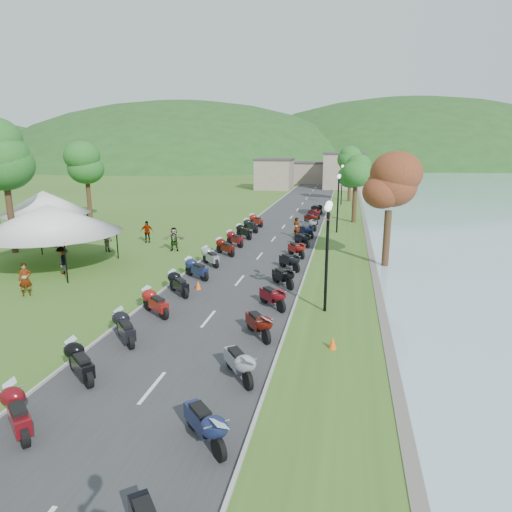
# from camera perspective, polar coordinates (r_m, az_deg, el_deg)

# --- Properties ---
(road) EXTENTS (7.00, 120.00, 0.02)m
(road) POSITION_cam_1_polar(r_m,az_deg,el_deg) (43.20, 3.47, 3.67)
(road) COLOR #353537
(road) RESTS_ON ground
(hills_backdrop) EXTENTS (360.00, 120.00, 76.00)m
(hills_backdrop) POSITION_cam_1_polar(r_m,az_deg,el_deg) (202.37, 9.88, 11.35)
(hills_backdrop) COLOR #285621
(hills_backdrop) RESTS_ON ground
(far_building) EXTENTS (18.00, 16.00, 5.00)m
(far_building) POSITION_cam_1_polar(r_m,az_deg,el_deg) (87.64, 6.32, 10.32)
(far_building) COLOR gray
(far_building) RESTS_ON ground
(moto_row_left) EXTENTS (2.60, 46.81, 1.10)m
(moto_row_left) POSITION_cam_1_polar(r_m,az_deg,el_deg) (22.45, -11.03, -4.59)
(moto_row_left) COLOR #331411
(moto_row_left) RESTS_ON ground
(moto_row_right) EXTENTS (2.60, 47.19, 1.10)m
(moto_row_right) POSITION_cam_1_polar(r_m,az_deg,el_deg) (29.80, 4.63, 0.16)
(moto_row_right) COLOR #331411
(moto_row_right) RESTS_ON ground
(vendor_tent_main) EXTENTS (5.80, 5.80, 4.00)m
(vendor_tent_main) POSITION_cam_1_polar(r_m,az_deg,el_deg) (31.08, -24.31, 2.28)
(vendor_tent_main) COLOR silver
(vendor_tent_main) RESTS_ON ground
(vendor_tent_side) EXTENTS (4.59, 4.59, 4.00)m
(vendor_tent_side) POSITION_cam_1_polar(r_m,az_deg,el_deg) (40.23, -24.83, 4.57)
(vendor_tent_side) COLOR silver
(vendor_tent_side) RESTS_ON ground
(tree_park_left) EXTENTS (4.03, 4.03, 11.19)m
(tree_park_left) POSITION_cam_1_polar(r_m,az_deg,el_deg) (36.37, -28.85, 9.02)
(tree_park_left) COLOR #2A7327
(tree_park_left) RESTS_ON ground
(tree_lakeside) EXTENTS (2.89, 2.89, 8.03)m
(tree_lakeside) POSITION_cam_1_polar(r_m,az_deg,el_deg) (29.58, 16.29, 6.38)
(tree_lakeside) COLOR #2A7327
(tree_lakeside) RESTS_ON ground
(pedestrian_a) EXTENTS (0.77, 0.73, 1.72)m
(pedestrian_a) POSITION_cam_1_polar(r_m,az_deg,el_deg) (26.21, -26.69, -4.44)
(pedestrian_a) COLOR slate
(pedestrian_a) RESTS_ON ground
(pedestrian_b) EXTENTS (0.87, 0.68, 1.57)m
(pedestrian_b) POSITION_cam_1_polar(r_m,az_deg,el_deg) (34.87, -17.96, 0.59)
(pedestrian_b) COLOR slate
(pedestrian_b) RESTS_ON ground
(pedestrian_c) EXTENTS (0.94, 1.15, 1.66)m
(pedestrian_c) POSITION_cam_1_polar(r_m,az_deg,el_deg) (29.67, -22.94, -2.06)
(pedestrian_c) COLOR slate
(pedestrian_c) RESTS_ON ground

